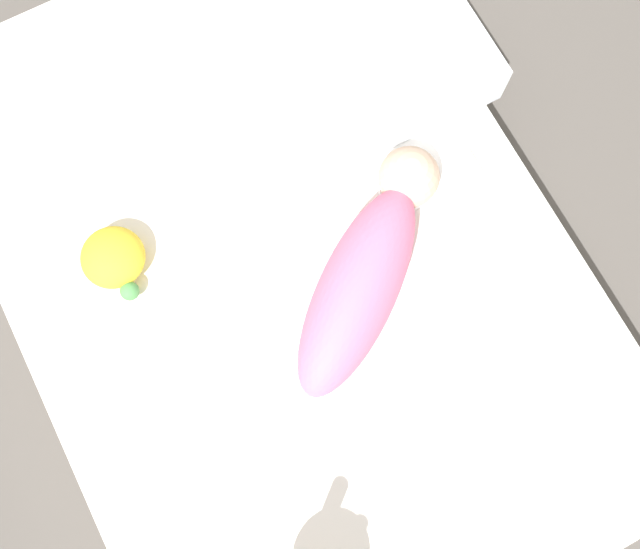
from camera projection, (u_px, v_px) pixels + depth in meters
ground_plane at (288, 285)px, 1.71m from camera, size 12.00×12.00×0.00m
bed_mattress at (287, 274)px, 1.61m from camera, size 1.56×1.08×0.19m
burp_cloth at (419, 163)px, 1.56m from camera, size 0.17×0.21×0.02m
swaddled_baby at (366, 271)px, 1.43m from camera, size 0.41×0.48×0.15m
pillow at (393, 58)px, 1.57m from camera, size 0.33×0.36×0.11m
turtle_plush at (114, 259)px, 1.48m from camera, size 0.16×0.13×0.08m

